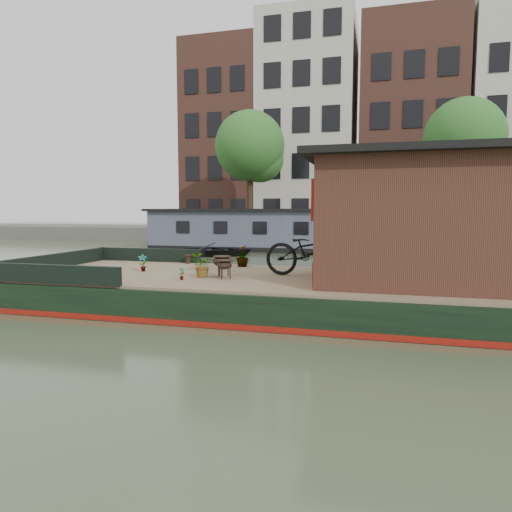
% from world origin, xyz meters
% --- Properties ---
extents(ground, '(120.00, 120.00, 0.00)m').
position_xyz_m(ground, '(0.00, 0.00, 0.00)').
color(ground, '#363E27').
rests_on(ground, ground).
extents(houseboat_hull, '(14.01, 4.02, 0.60)m').
position_xyz_m(houseboat_hull, '(-1.33, 0.00, 0.27)').
color(houseboat_hull, black).
rests_on(houseboat_hull, ground).
extents(houseboat_deck, '(11.80, 3.80, 0.05)m').
position_xyz_m(houseboat_deck, '(0.00, 0.00, 0.62)').
color(houseboat_deck, '#8B7156').
rests_on(houseboat_deck, houseboat_hull).
extents(bow_bulwark, '(3.00, 4.00, 0.35)m').
position_xyz_m(bow_bulwark, '(-5.07, 0.00, 0.82)').
color(bow_bulwark, black).
rests_on(bow_bulwark, houseboat_deck).
extents(cabin, '(4.00, 3.50, 2.42)m').
position_xyz_m(cabin, '(2.19, 0.00, 1.88)').
color(cabin, '#321A13').
rests_on(cabin, houseboat_deck).
extents(bicycle, '(2.13, 1.02, 1.08)m').
position_xyz_m(bicycle, '(0.20, 0.17, 1.19)').
color(bicycle, black).
rests_on(bicycle, houseboat_deck).
extents(potted_plant_a, '(0.25, 0.23, 0.39)m').
position_xyz_m(potted_plant_a, '(-3.62, 0.02, 0.85)').
color(potted_plant_a, maroon).
rests_on(potted_plant_a, houseboat_deck).
extents(potted_plant_c, '(0.56, 0.53, 0.48)m').
position_xyz_m(potted_plant_c, '(-2.00, -0.49, 0.89)').
color(potted_plant_c, '#B05433').
rests_on(potted_plant_c, houseboat_deck).
extents(potted_plant_d, '(0.35, 0.35, 0.53)m').
position_xyz_m(potted_plant_d, '(-1.70, 1.46, 0.92)').
color(potted_plant_d, brown).
rests_on(potted_plant_d, houseboat_deck).
extents(potted_plant_e, '(0.14, 0.16, 0.26)m').
position_xyz_m(potted_plant_e, '(-2.24, -0.94, 0.78)').
color(potted_plant_e, brown).
rests_on(potted_plant_e, houseboat_deck).
extents(brazier_front, '(0.45, 0.45, 0.39)m').
position_xyz_m(brazier_front, '(-1.46, -0.59, 0.84)').
color(brazier_front, black).
rests_on(brazier_front, houseboat_deck).
extents(brazier_rear, '(0.53, 0.53, 0.43)m').
position_xyz_m(brazier_rear, '(-1.63, -0.25, 0.87)').
color(brazier_rear, black).
rests_on(brazier_rear, houseboat_deck).
extents(bollard_port, '(0.20, 0.20, 0.23)m').
position_xyz_m(bollard_port, '(-3.25, 1.70, 0.76)').
color(bollard_port, black).
rests_on(bollard_port, houseboat_deck).
extents(bollard_stbd, '(0.17, 0.17, 0.19)m').
position_xyz_m(bollard_stbd, '(-4.57, -0.93, 0.74)').
color(bollard_stbd, black).
rests_on(bollard_stbd, houseboat_deck).
extents(dinghy, '(3.92, 3.12, 0.73)m').
position_xyz_m(dinghy, '(-5.69, 10.00, 0.36)').
color(dinghy, black).
rests_on(dinghy, ground).
extents(far_houseboat, '(20.40, 4.40, 2.11)m').
position_xyz_m(far_houseboat, '(0.00, 14.00, 0.97)').
color(far_houseboat, '#4E5468').
rests_on(far_houseboat, ground).
extents(quay, '(60.00, 6.00, 0.90)m').
position_xyz_m(quay, '(0.00, 20.50, 0.45)').
color(quay, '#47443F').
rests_on(quay, ground).
extents(townhouse_row, '(27.25, 8.00, 16.50)m').
position_xyz_m(townhouse_row, '(0.15, 27.50, 7.90)').
color(townhouse_row, brown).
rests_on(townhouse_row, ground).
extents(tree_left, '(4.40, 4.40, 7.40)m').
position_xyz_m(tree_left, '(-6.36, 19.07, 5.89)').
color(tree_left, '#332316').
rests_on(tree_left, quay).
extents(tree_right, '(4.40, 4.40, 7.40)m').
position_xyz_m(tree_right, '(6.14, 19.07, 5.89)').
color(tree_right, '#332316').
rests_on(tree_right, quay).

